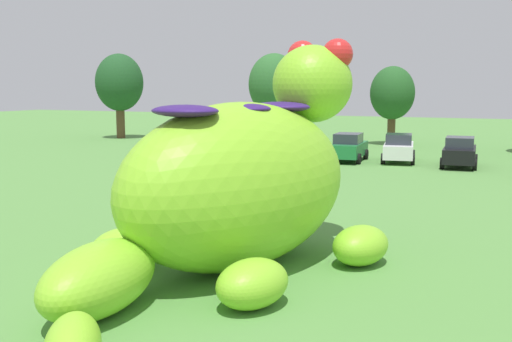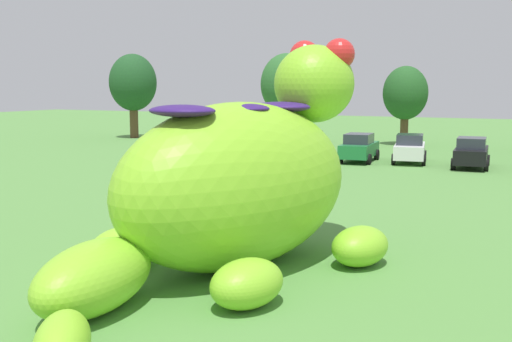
# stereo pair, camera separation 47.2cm
# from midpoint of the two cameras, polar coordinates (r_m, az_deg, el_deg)

# --- Properties ---
(ground_plane) EXTENTS (160.00, 160.00, 0.00)m
(ground_plane) POSITION_cam_midpoint_polar(r_m,az_deg,el_deg) (14.63, -7.89, -10.19)
(ground_plane) COLOR #568E42
(giant_inflatable_creature) EXTENTS (7.13, 11.86, 5.89)m
(giant_inflatable_creature) POSITION_cam_midpoint_polar(r_m,az_deg,el_deg) (15.11, -0.73, -1.12)
(giant_inflatable_creature) COLOR #8CD12D
(giant_inflatable_creature) RESTS_ON ground
(car_red) EXTENTS (2.24, 4.24, 1.72)m
(car_red) POSITION_cam_midpoint_polar(r_m,az_deg,el_deg) (41.94, -3.44, 2.95)
(car_red) COLOR red
(car_red) RESTS_ON ground
(car_blue) EXTENTS (2.43, 4.32, 1.72)m
(car_blue) POSITION_cam_midpoint_polar(r_m,az_deg,el_deg) (39.90, 0.29, 2.71)
(car_blue) COLOR #2347B7
(car_blue) RESTS_ON ground
(car_silver) EXTENTS (2.46, 4.33, 1.72)m
(car_silver) POSITION_cam_midpoint_polar(r_m,az_deg,el_deg) (38.75, 5.39, 2.51)
(car_silver) COLOR #B7BABF
(car_silver) RESTS_ON ground
(car_green) EXTENTS (2.15, 4.21, 1.72)m
(car_green) POSITION_cam_midpoint_polar(r_m,az_deg,el_deg) (37.23, 10.10, 2.20)
(car_green) COLOR #1E7238
(car_green) RESTS_ON ground
(car_white) EXTENTS (2.42, 4.32, 1.72)m
(car_white) POSITION_cam_midpoint_polar(r_m,az_deg,el_deg) (37.35, 14.71, 2.08)
(car_white) COLOR white
(car_white) RESTS_ON ground
(car_black) EXTENTS (2.12, 4.19, 1.72)m
(car_black) POSITION_cam_midpoint_polar(r_m,az_deg,el_deg) (36.04, 20.07, 1.65)
(car_black) COLOR black
(car_black) RESTS_ON ground
(tree_far_left) EXTENTS (4.17, 4.17, 7.40)m
(tree_far_left) POSITION_cam_midpoint_polar(r_m,az_deg,el_deg) (54.75, -11.34, 8.17)
(tree_far_left) COLOR brown
(tree_far_left) RESTS_ON ground
(tree_left) EXTENTS (4.01, 4.01, 7.12)m
(tree_left) POSITION_cam_midpoint_polar(r_m,az_deg,el_deg) (47.61, 3.16, 8.13)
(tree_left) COLOR brown
(tree_left) RESTS_ON ground
(tree_mid_left) EXTENTS (3.45, 3.45, 6.12)m
(tree_mid_left) POSITION_cam_midpoint_polar(r_m,az_deg,el_deg) (48.36, 14.24, 7.12)
(tree_mid_left) COLOR brown
(tree_mid_left) RESTS_ON ground
(spectator_near_inflatable) EXTENTS (0.38, 0.26, 1.71)m
(spectator_near_inflatable) POSITION_cam_midpoint_polar(r_m,az_deg,el_deg) (30.33, -3.60, 0.99)
(spectator_near_inflatable) COLOR #726656
(spectator_near_inflatable) RESTS_ON ground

